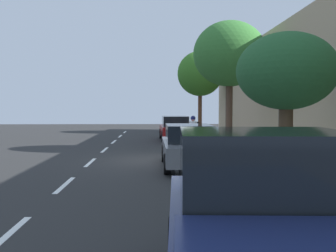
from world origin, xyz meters
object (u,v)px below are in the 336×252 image
bicycle_at_curb (188,140)px  cyclist_with_backpack (194,129)px  street_tree_mid_block (287,73)px  street_tree_far_end (230,54)px  parked_sedan_grey_second (188,146)px  parked_sedan_red_mid (175,128)px  fire_hydrant (285,187)px  street_tree_corner (200,74)px

bicycle_at_curb → cyclist_with_backpack: size_ratio=0.85×
street_tree_mid_block → street_tree_far_end: 8.24m
parked_sedan_grey_second → street_tree_mid_block: 4.70m
parked_sedan_red_mid → cyclist_with_backpack: (0.72, -4.56, 0.26)m
fire_hydrant → street_tree_mid_block: bearing=71.4°
parked_sedan_red_mid → street_tree_far_end: bearing=-68.5°
cyclist_with_backpack → street_tree_mid_block: size_ratio=0.42×
bicycle_at_curb → cyclist_with_backpack: bearing=-63.1°
parked_sedan_grey_second → parked_sedan_red_mid: 10.60m
bicycle_at_curb → street_tree_far_end: 4.93m
street_tree_corner → bicycle_at_curb: bearing=-99.8°
parked_sedan_grey_second → bicycle_at_curb: bearing=85.2°
parked_sedan_grey_second → street_tree_far_end: 6.57m
parked_sedan_grey_second → cyclist_with_backpack: bearing=82.7°
street_tree_mid_block → street_tree_far_end: street_tree_far_end is taller
bicycle_at_curb → cyclist_with_backpack: (0.22, -0.44, 0.65)m
bicycle_at_curb → street_tree_corner: 11.45m
cyclist_with_backpack → fire_hydrant: (0.67, -12.05, -0.44)m
parked_sedan_grey_second → street_tree_mid_block: size_ratio=1.10×
cyclist_with_backpack → street_tree_far_end: size_ratio=0.28×
street_tree_mid_block → street_tree_far_end: size_ratio=0.66×
street_tree_far_end → fire_hydrant: street_tree_far_end is taller
parked_sedan_grey_second → street_tree_far_end: (2.35, 4.76, 3.87)m
cyclist_with_backpack → fire_hydrant: 12.08m
parked_sedan_red_mid → street_tree_corner: bearing=70.0°
cyclist_with_backpack → street_tree_mid_block: (1.58, -9.37, 2.07)m
parked_sedan_red_mid → fire_hydrant: size_ratio=5.30×
street_tree_mid_block → fire_hydrant: size_ratio=4.78×
street_tree_corner → fire_hydrant: 23.32m
parked_sedan_grey_second → fire_hydrant: bearing=-76.5°
bicycle_at_curb → parked_sedan_red_mid: bearing=96.9°
parked_sedan_grey_second → street_tree_corner: (2.35, 16.93, 3.92)m
street_tree_corner → fire_hydrant: bearing=-92.3°
bicycle_at_curb → street_tree_mid_block: (1.80, -9.81, 2.73)m
parked_sedan_grey_second → fire_hydrant: parked_sedan_grey_second is taller
parked_sedan_grey_second → street_tree_corner: 17.54m
parked_sedan_red_mid → street_tree_corner: (2.30, 6.33, 3.92)m
bicycle_at_curb → fire_hydrant: 12.52m
bicycle_at_curb → fire_hydrant: size_ratio=1.69×
parked_sedan_red_mid → street_tree_mid_block: bearing=-80.6°
parked_sedan_grey_second → street_tree_far_end: bearing=63.8°
street_tree_mid_block → bicycle_at_curb: bearing=100.4°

